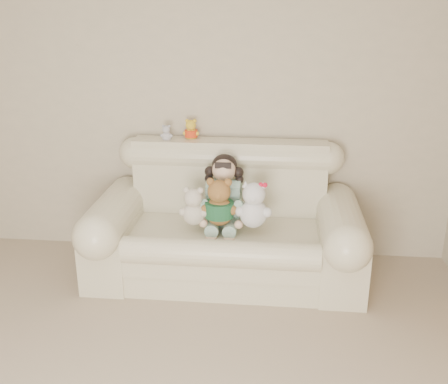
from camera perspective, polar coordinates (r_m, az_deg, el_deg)
wall_back at (r=4.42m, az=-4.83°, el=9.58°), size 4.50×0.00×4.50m
sofa at (r=4.09m, az=0.14°, el=-2.63°), size 2.10×0.95×1.03m
seated_child at (r=4.10m, az=-0.00°, el=0.24°), size 0.36×0.43×0.57m
brown_teddy at (r=3.91m, az=-0.52°, el=-0.60°), size 0.30×0.25×0.43m
white_cat at (r=3.88m, az=3.23°, el=-0.86°), size 0.32×0.29×0.42m
cream_teddy at (r=3.93m, az=-3.28°, el=-1.15°), size 0.25×0.20×0.35m
yellow_mini_bear at (r=4.32m, az=-3.56°, el=6.88°), size 0.15×0.13×0.21m
grey_mini_plush at (r=4.32m, az=-6.19°, el=6.46°), size 0.12×0.10×0.16m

